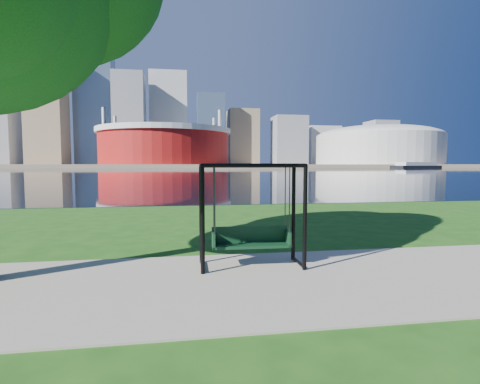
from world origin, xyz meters
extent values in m
plane|color=#1E5114|center=(0.00, 0.00, 0.00)|extent=(900.00, 900.00, 0.00)
cube|color=#9E937F|center=(0.00, -0.50, 0.01)|extent=(120.00, 4.00, 0.03)
cube|color=black|center=(0.00, 102.00, 0.01)|extent=(900.00, 180.00, 0.02)
cube|color=#937F60|center=(0.00, 306.00, 1.00)|extent=(900.00, 228.00, 2.00)
cylinder|color=maroon|center=(-10.00, 235.00, 13.00)|extent=(80.00, 80.00, 22.00)
cylinder|color=silver|center=(-10.00, 235.00, 22.50)|extent=(83.00, 83.00, 3.00)
cylinder|color=silver|center=(22.91, 254.00, 18.00)|extent=(2.00, 2.00, 32.00)
cylinder|color=silver|center=(-42.91, 254.00, 18.00)|extent=(2.00, 2.00, 32.00)
cylinder|color=silver|center=(-42.91, 216.00, 18.00)|extent=(2.00, 2.00, 32.00)
cylinder|color=silver|center=(22.91, 216.00, 18.00)|extent=(2.00, 2.00, 32.00)
cylinder|color=beige|center=(135.00, 235.00, 12.00)|extent=(84.00, 84.00, 20.00)
ellipsoid|color=beige|center=(135.00, 235.00, 21.00)|extent=(84.00, 84.00, 15.12)
cube|color=#998466|center=(-100.00, 300.00, 46.00)|extent=(26.00, 26.00, 88.00)
cube|color=slate|center=(-70.00, 325.00, 49.50)|extent=(30.00, 24.00, 95.00)
cube|color=gray|center=(-40.00, 305.00, 38.00)|extent=(24.00, 24.00, 72.00)
cube|color=silver|center=(-10.00, 335.00, 42.00)|extent=(32.00, 28.00, 80.00)
cube|color=slate|center=(25.00, 310.00, 31.00)|extent=(22.00, 22.00, 58.00)
cube|color=#998466|center=(55.00, 325.00, 26.00)|extent=(26.00, 26.00, 48.00)
cube|color=gray|center=(95.00, 315.00, 23.00)|extent=(28.00, 24.00, 42.00)
cube|color=silver|center=(135.00, 340.00, 20.00)|extent=(30.00, 26.00, 36.00)
cube|color=gray|center=(185.00, 320.00, 22.00)|extent=(24.00, 24.00, 40.00)
cube|color=#998466|center=(225.00, 335.00, 18.00)|extent=(26.00, 26.00, 32.00)
sphere|color=#998466|center=(-100.00, 300.00, 93.50)|extent=(10.00, 10.00, 10.00)
cylinder|color=black|center=(-0.40, 0.09, 1.03)|extent=(0.08, 0.08, 2.06)
cylinder|color=black|center=(1.58, 0.04, 1.03)|extent=(0.08, 0.08, 2.06)
cylinder|color=black|center=(-0.38, 0.90, 1.03)|extent=(0.08, 0.08, 2.06)
cylinder|color=black|center=(1.60, 0.85, 1.03)|extent=(0.08, 0.08, 2.06)
cylinder|color=black|center=(0.59, 0.07, 2.06)|extent=(1.97, 0.13, 0.08)
cylinder|color=black|center=(0.61, 0.87, 2.06)|extent=(1.97, 0.13, 0.08)
cylinder|color=black|center=(-0.39, 0.49, 2.06)|extent=(0.10, 0.81, 0.08)
cylinder|color=black|center=(-0.39, 0.49, 0.07)|extent=(0.08, 0.81, 0.06)
cylinder|color=black|center=(1.59, 0.44, 2.06)|extent=(0.10, 0.81, 0.08)
cylinder|color=black|center=(1.59, 0.44, 0.07)|extent=(0.08, 0.81, 0.06)
cube|color=black|center=(0.60, 0.47, 0.45)|extent=(1.58, 0.44, 0.05)
cube|color=black|center=(0.60, 0.64, 0.65)|extent=(1.57, 0.08, 0.34)
cube|color=black|center=(-0.16, 0.49, 0.57)|extent=(0.05, 0.40, 0.30)
cube|color=black|center=(1.36, 0.45, 0.57)|extent=(0.05, 0.40, 0.30)
cylinder|color=#2D2E32|center=(-0.14, 0.32, 1.37)|extent=(0.02, 0.02, 1.30)
cylinder|color=#2D2E32|center=(1.33, 0.28, 1.37)|extent=(0.02, 0.02, 1.30)
cylinder|color=#2D2E32|center=(-0.13, 0.65, 1.37)|extent=(0.02, 0.02, 1.30)
cylinder|color=#2D2E32|center=(1.34, 0.62, 1.37)|extent=(0.02, 0.02, 1.30)
cube|color=black|center=(129.96, 184.33, 0.67)|extent=(33.63, 18.68, 1.30)
cube|color=silver|center=(129.96, 184.33, 2.30)|extent=(26.94, 15.05, 1.95)
camera|label=1|loc=(-0.80, -6.83, 2.09)|focal=28.00mm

